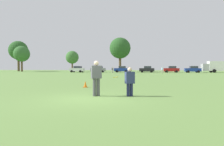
# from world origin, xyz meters

# --- Properties ---
(ground_plane) EXTENTS (184.32, 184.32, 0.00)m
(ground_plane) POSITION_xyz_m (0.00, 0.00, 0.00)
(ground_plane) COLOR #6B9347
(player_thrower) EXTENTS (0.58, 0.48, 1.81)m
(player_thrower) POSITION_xyz_m (0.07, 0.84, 1.02)
(player_thrower) COLOR #4C4C51
(player_thrower) RESTS_ON ground
(player_defender) EXTENTS (0.53, 0.43, 1.48)m
(player_defender) POSITION_xyz_m (1.78, 0.97, 0.82)
(player_defender) COLOR #1E234C
(player_defender) RESTS_ON ground
(frisbee) EXTENTS (0.27, 0.27, 0.06)m
(frisbee) POSITION_xyz_m (1.05, 1.00, 0.97)
(frisbee) COLOR yellow
(traffic_cone) EXTENTS (0.32, 0.32, 0.48)m
(traffic_cone) POSITION_xyz_m (-1.60, 5.04, 0.23)
(traffic_cone) COLOR #D8590C
(traffic_cone) RESTS_ON ground
(parked_car_near_left) EXTENTS (4.27, 2.36, 1.82)m
(parked_car_near_left) POSITION_xyz_m (-14.82, 46.43, 0.92)
(parked_car_near_left) COLOR silver
(parked_car_near_left) RESTS_ON ground
(parked_car_mid_left) EXTENTS (4.27, 2.36, 1.82)m
(parked_car_mid_left) POSITION_xyz_m (-8.72, 47.27, 0.92)
(parked_car_mid_left) COLOR slate
(parked_car_mid_left) RESTS_ON ground
(parked_car_center) EXTENTS (4.27, 2.36, 1.82)m
(parked_car_center) POSITION_xyz_m (-1.94, 48.20, 0.92)
(parked_car_center) COLOR navy
(parked_car_center) RESTS_ON ground
(parked_car_mid_right) EXTENTS (4.27, 2.36, 1.82)m
(parked_car_mid_right) POSITION_xyz_m (5.31, 47.53, 0.92)
(parked_car_mid_right) COLOR black
(parked_car_mid_right) RESTS_ON ground
(parked_car_near_right) EXTENTS (4.27, 2.36, 1.82)m
(parked_car_near_right) POSITION_xyz_m (12.16, 47.83, 0.92)
(parked_car_near_right) COLOR maroon
(parked_car_near_right) RESTS_ON ground
(parked_car_far_right) EXTENTS (4.27, 2.36, 1.82)m
(parked_car_far_right) POSITION_xyz_m (17.73, 47.04, 0.92)
(parked_car_far_right) COLOR navy
(parked_car_far_right) RESTS_ON ground
(box_truck) EXTENTS (8.60, 3.25, 3.18)m
(box_truck) POSITION_xyz_m (25.17, 48.81, 1.75)
(box_truck) COLOR white
(box_truck) RESTS_ON ground
(bystander_sideline_watcher) EXTENTS (0.43, 0.51, 1.59)m
(bystander_sideline_watcher) POSITION_xyz_m (8.96, 42.81, 0.90)
(bystander_sideline_watcher) COLOR gray
(bystander_sideline_watcher) RESTS_ON ground
(bystander_far_jogger) EXTENTS (0.45, 0.28, 1.55)m
(bystander_far_jogger) POSITION_xyz_m (-3.92, 41.93, 0.87)
(bystander_far_jogger) COLOR gray
(bystander_far_jogger) RESTS_ON ground
(bystander_field_marshal) EXTENTS (0.50, 0.47, 1.58)m
(bystander_field_marshal) POSITION_xyz_m (0.40, 38.05, 0.89)
(bystander_field_marshal) COLOR #1E234C
(bystander_field_marshal) RESTS_ON ground
(tree_west_oak) EXTENTS (6.99, 6.99, 11.36)m
(tree_west_oak) POSITION_xyz_m (-41.68, 60.06, 7.81)
(tree_west_oak) COLOR brown
(tree_west_oak) RESTS_ON ground
(tree_west_maple) EXTENTS (5.45, 5.45, 8.86)m
(tree_west_maple) POSITION_xyz_m (-37.04, 54.62, 6.10)
(tree_west_maple) COLOR brown
(tree_west_maple) RESTS_ON ground
(tree_center_elm) EXTENTS (4.28, 4.28, 6.95)m
(tree_center_elm) POSITION_xyz_m (-18.83, 54.10, 4.78)
(tree_center_elm) COLOR brown
(tree_center_elm) RESTS_ON ground
(tree_east_birch) EXTENTS (6.98, 6.98, 11.34)m
(tree_east_birch) POSITION_xyz_m (-3.05, 56.01, 7.80)
(tree_east_birch) COLOR brown
(tree_east_birch) RESTS_ON ground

